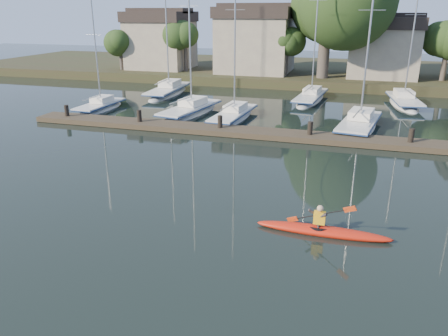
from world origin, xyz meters
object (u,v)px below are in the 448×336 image
(sailboat_3, at_px, (358,132))
(sailboat_7, at_px, (403,107))
(sailboat_2, at_px, (233,121))
(dock, at_px, (264,133))
(kayak, at_px, (322,229))
(sailboat_0, at_px, (101,112))
(sailboat_6, at_px, (310,102))
(sailboat_5, at_px, (168,96))
(sailboat_1, at_px, (190,116))

(sailboat_3, xyz_separation_m, sailboat_7, (3.74, 9.82, 0.01))
(sailboat_2, bearing_deg, dock, -48.56)
(kayak, xyz_separation_m, sailboat_0, (-19.62, 16.68, -0.37))
(kayak, distance_m, sailboat_6, 26.02)
(kayak, distance_m, sailboat_3, 16.32)
(dock, xyz_separation_m, sailboat_2, (-3.22, 4.18, -0.37))
(sailboat_5, bearing_deg, kayak, -58.36)
(sailboat_5, bearing_deg, sailboat_1, -58.41)
(sailboat_3, height_order, sailboat_5, sailboat_5)
(sailboat_3, relative_size, sailboat_7, 1.05)
(kayak, xyz_separation_m, sailboat_5, (-17.05, 24.99, -0.39))
(sailboat_1, height_order, sailboat_6, sailboat_6)
(dock, bearing_deg, sailboat_3, 32.13)
(sailboat_0, distance_m, sailboat_1, 7.84)
(sailboat_7, bearing_deg, sailboat_6, 175.01)
(dock, bearing_deg, sailboat_2, 127.64)
(dock, xyz_separation_m, sailboat_1, (-6.98, 4.80, -0.40))
(dock, relative_size, sailboat_1, 2.42)
(sailboat_0, bearing_deg, sailboat_1, 5.67)
(sailboat_6, bearing_deg, kayak, -77.57)
(kayak, distance_m, sailboat_5, 30.25)
(dock, height_order, sailboat_6, sailboat_6)
(dock, height_order, sailboat_2, sailboat_2)
(sailboat_5, relative_size, sailboat_6, 1.07)
(sailboat_5, bearing_deg, sailboat_2, -45.39)
(sailboat_2, bearing_deg, kayak, -60.44)
(dock, bearing_deg, sailboat_6, 82.88)
(dock, distance_m, sailboat_1, 8.48)
(sailboat_0, xyz_separation_m, sailboat_6, (16.47, 9.14, -0.00))
(sailboat_7, bearing_deg, sailboat_1, -159.12)
(sailboat_7, bearing_deg, dock, -132.52)
(sailboat_6, bearing_deg, sailboat_1, -129.90)
(sailboat_0, height_order, sailboat_6, sailboat_6)
(sailboat_1, xyz_separation_m, sailboat_7, (16.74, 8.81, -0.00))
(sailboat_0, distance_m, sailboat_2, 11.58)
(dock, distance_m, sailboat_0, 15.39)
(sailboat_1, distance_m, sailboat_3, 13.04)
(dock, relative_size, sailboat_2, 2.51)
(sailboat_0, relative_size, sailboat_6, 0.71)
(sailboat_0, relative_size, sailboat_7, 0.80)
(sailboat_3, bearing_deg, sailboat_5, 163.58)
(sailboat_5, relative_size, sailboat_7, 1.22)
(sailboat_7, bearing_deg, sailboat_5, 176.00)
(sailboat_0, bearing_deg, sailboat_6, 30.29)
(sailboat_0, relative_size, sailboat_3, 0.77)
(sailboat_0, height_order, sailboat_2, sailboat_2)
(kayak, bearing_deg, sailboat_2, 115.64)
(sailboat_3, xyz_separation_m, sailboat_6, (-4.35, 9.56, 0.03))
(sailboat_1, bearing_deg, sailboat_6, 53.74)
(sailboat_6, bearing_deg, dock, -91.66)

